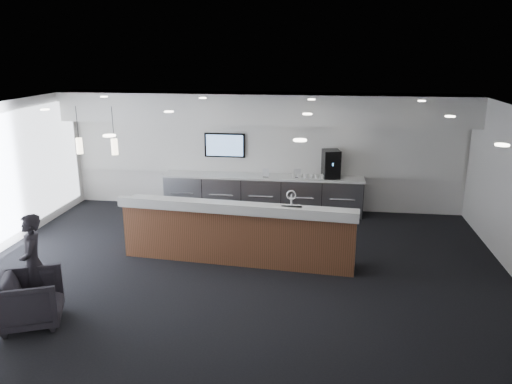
# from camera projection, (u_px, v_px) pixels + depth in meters

# --- Properties ---
(ground) EXTENTS (10.00, 10.00, 0.00)m
(ground) POSITION_uv_depth(u_px,v_px,m) (239.00, 272.00, 9.33)
(ground) COLOR black
(ground) RESTS_ON ground
(ceiling) EXTENTS (10.00, 8.00, 0.02)m
(ceiling) POSITION_uv_depth(u_px,v_px,m) (237.00, 111.00, 8.50)
(ceiling) COLOR black
(ceiling) RESTS_ON back_wall
(back_wall) EXTENTS (10.00, 0.02, 3.00)m
(back_wall) POSITION_uv_depth(u_px,v_px,m) (264.00, 151.00, 12.72)
(back_wall) COLOR silver
(back_wall) RESTS_ON ground
(soffit_bulkhead) EXTENTS (10.00, 0.90, 0.70)m
(soffit_bulkhead) POSITION_uv_depth(u_px,v_px,m) (262.00, 108.00, 11.97)
(soffit_bulkhead) COLOR silver
(soffit_bulkhead) RESTS_ON back_wall
(alcove_panel) EXTENTS (9.80, 0.06, 1.40)m
(alcove_panel) POSITION_uv_depth(u_px,v_px,m) (264.00, 148.00, 12.67)
(alcove_panel) COLOR silver
(alcove_panel) RESTS_ON back_wall
(back_credenza) EXTENTS (5.06, 0.66, 0.95)m
(back_credenza) POSITION_uv_depth(u_px,v_px,m) (262.00, 194.00, 12.66)
(back_credenza) COLOR gray
(back_credenza) RESTS_ON ground
(wall_tv) EXTENTS (1.05, 0.08, 0.62)m
(wall_tv) POSITION_uv_depth(u_px,v_px,m) (225.00, 145.00, 12.72)
(wall_tv) COLOR black
(wall_tv) RESTS_ON back_wall
(pendant_left) EXTENTS (0.12, 0.12, 0.30)m
(pendant_left) POSITION_uv_depth(u_px,v_px,m) (124.00, 143.00, 9.78)
(pendant_left) COLOR beige
(pendant_left) RESTS_ON ceiling
(pendant_right) EXTENTS (0.12, 0.12, 0.30)m
(pendant_right) POSITION_uv_depth(u_px,v_px,m) (90.00, 142.00, 9.87)
(pendant_right) COLOR beige
(pendant_right) RESTS_ON ceiling
(ceiling_can_lights) EXTENTS (7.00, 5.00, 0.02)m
(ceiling_can_lights) POSITION_uv_depth(u_px,v_px,m) (237.00, 113.00, 8.51)
(ceiling_can_lights) COLOR white
(ceiling_can_lights) RESTS_ON ceiling
(service_counter) EXTENTS (4.65, 1.16, 1.49)m
(service_counter) POSITION_uv_depth(u_px,v_px,m) (238.00, 233.00, 9.70)
(service_counter) COLOR #51321B
(service_counter) RESTS_ON ground
(coffee_machine) EXTENTS (0.48, 0.56, 0.69)m
(coffee_machine) POSITION_uv_depth(u_px,v_px,m) (331.00, 164.00, 12.24)
(coffee_machine) COLOR black
(coffee_machine) RESTS_ON back_credenza
(info_sign_left) EXTENTS (0.16, 0.02, 0.22)m
(info_sign_left) POSITION_uv_depth(u_px,v_px,m) (266.00, 173.00, 12.36)
(info_sign_left) COLOR silver
(info_sign_left) RESTS_ON back_credenza
(info_sign_right) EXTENTS (0.17, 0.05, 0.23)m
(info_sign_right) POSITION_uv_depth(u_px,v_px,m) (297.00, 173.00, 12.31)
(info_sign_right) COLOR silver
(info_sign_right) RESTS_ON back_credenza
(armchair) EXTENTS (1.13, 1.11, 0.79)m
(armchair) POSITION_uv_depth(u_px,v_px,m) (31.00, 300.00, 7.49)
(armchair) COLOR black
(armchair) RESTS_ON ground
(lounge_guest) EXTENTS (0.60, 0.68, 1.58)m
(lounge_guest) POSITION_uv_depth(u_px,v_px,m) (33.00, 262.00, 7.83)
(lounge_guest) COLOR black
(lounge_guest) RESTS_ON ground
(cup_0) EXTENTS (0.11, 0.11, 0.10)m
(cup_0) POSITION_uv_depth(u_px,v_px,m) (334.00, 177.00, 12.21)
(cup_0) COLOR white
(cup_0) RESTS_ON back_credenza
(cup_1) EXTENTS (0.16, 0.16, 0.10)m
(cup_1) POSITION_uv_depth(u_px,v_px,m) (328.00, 177.00, 12.22)
(cup_1) COLOR white
(cup_1) RESTS_ON back_credenza
(cup_2) EXTENTS (0.14, 0.14, 0.10)m
(cup_2) POSITION_uv_depth(u_px,v_px,m) (322.00, 176.00, 12.24)
(cup_2) COLOR white
(cup_2) RESTS_ON back_credenza
(cup_3) EXTENTS (0.14, 0.14, 0.10)m
(cup_3) POSITION_uv_depth(u_px,v_px,m) (317.00, 176.00, 12.26)
(cup_3) COLOR white
(cup_3) RESTS_ON back_credenza
(cup_4) EXTENTS (0.15, 0.15, 0.10)m
(cup_4) POSITION_uv_depth(u_px,v_px,m) (311.00, 176.00, 12.28)
(cup_4) COLOR white
(cup_4) RESTS_ON back_credenza
(cup_5) EXTENTS (0.12, 0.12, 0.10)m
(cup_5) POSITION_uv_depth(u_px,v_px,m) (305.00, 176.00, 12.30)
(cup_5) COLOR white
(cup_5) RESTS_ON back_credenza
(cup_6) EXTENTS (0.16, 0.16, 0.10)m
(cup_6) POSITION_uv_depth(u_px,v_px,m) (300.00, 176.00, 12.31)
(cup_6) COLOR white
(cup_6) RESTS_ON back_credenza
(cup_7) EXTENTS (0.13, 0.13, 0.10)m
(cup_7) POSITION_uv_depth(u_px,v_px,m) (294.00, 175.00, 12.33)
(cup_7) COLOR white
(cup_7) RESTS_ON back_credenza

